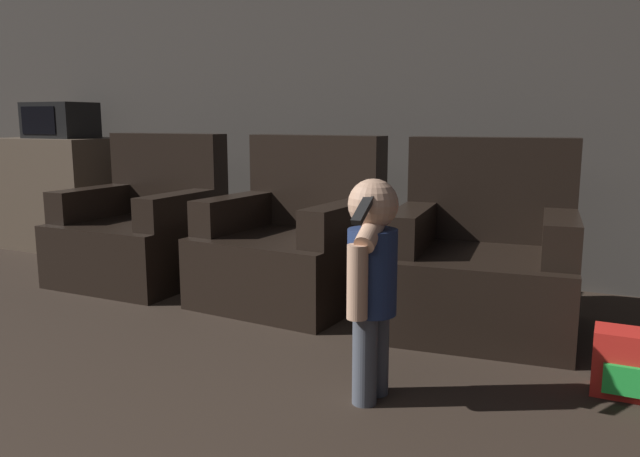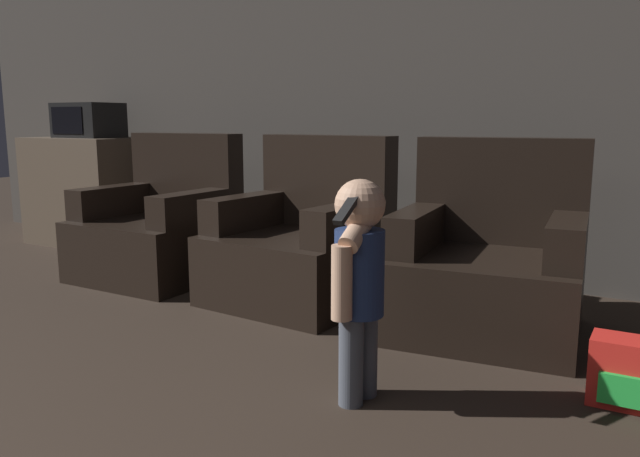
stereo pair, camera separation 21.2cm
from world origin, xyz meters
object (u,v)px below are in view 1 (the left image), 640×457
at_px(armchair_left, 144,231).
at_px(armchair_middle, 293,246).
at_px(microwave, 60,120).
at_px(toy_backpack, 631,364).
at_px(person_toddler, 371,272).
at_px(armchair_right, 483,264).

height_order(armchair_left, armchair_middle, same).
distance_m(armchair_left, microwave, 1.57).
bearing_deg(toy_backpack, armchair_middle, 161.24).
bearing_deg(person_toddler, microwave, -110.11).
xyz_separation_m(armchair_left, microwave, (-1.29, 0.55, 0.71)).
height_order(armchair_middle, microwave, microwave).
xyz_separation_m(person_toddler, microwave, (-3.27, 1.60, 0.54)).
height_order(person_toddler, microwave, microwave).
bearing_deg(armchair_right, person_toddler, -106.56).
xyz_separation_m(armchair_left, person_toddler, (1.98, -1.05, 0.17)).
relative_size(armchair_right, toy_backpack, 3.49).
bearing_deg(armchair_middle, armchair_right, 4.40).
bearing_deg(person_toddler, armchair_left, -111.90).
distance_m(armchair_left, armchair_middle, 1.10).
bearing_deg(armchair_middle, armchair_left, -175.60).
bearing_deg(armchair_middle, person_toddler, -45.54).
distance_m(armchair_left, person_toddler, 2.25).
bearing_deg(armchair_left, armchair_right, 0.41).
bearing_deg(person_toddler, toy_backpack, 123.11).
bearing_deg(armchair_left, person_toddler, -27.47).
bearing_deg(toy_backpack, microwave, 164.48).
height_order(armchair_left, armchair_right, same).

